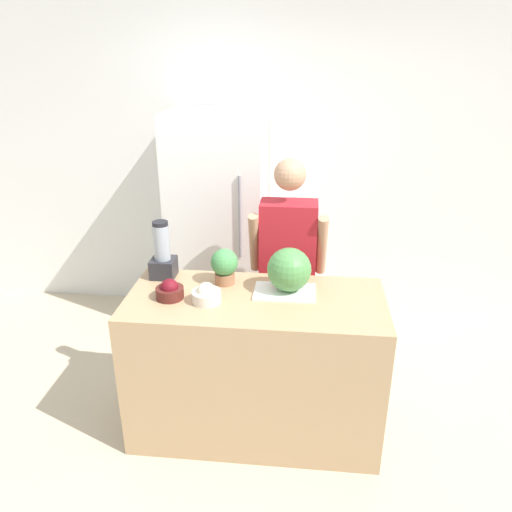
{
  "coord_description": "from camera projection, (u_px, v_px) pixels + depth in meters",
  "views": [
    {
      "loc": [
        0.27,
        -2.19,
        2.28
      ],
      "look_at": [
        0.0,
        0.37,
        1.18
      ],
      "focal_mm": 35.0,
      "sensor_mm": 36.0,
      "label": 1
    }
  ],
  "objects": [
    {
      "name": "cutting_board",
      "position": [
        285.0,
        292.0,
        2.93
      ],
      "size": [
        0.36,
        0.23,
        0.01
      ],
      "color": "white",
      "rests_on": "counter_island"
    },
    {
      "name": "potted_plant",
      "position": [
        224.0,
        265.0,
        3.01
      ],
      "size": [
        0.17,
        0.17,
        0.22
      ],
      "color": "#996647",
      "rests_on": "counter_island"
    },
    {
      "name": "bowl_cherries",
      "position": [
        170.0,
        291.0,
        2.86
      ],
      "size": [
        0.16,
        0.16,
        0.12
      ],
      "color": "#511E19",
      "rests_on": "counter_island"
    },
    {
      "name": "ground_plane",
      "position": [
        249.0,
        465.0,
        2.93
      ],
      "size": [
        14.0,
        14.0,
        0.0
      ],
      "primitive_type": "plane",
      "color": "beige"
    },
    {
      "name": "counter_island",
      "position": [
        255.0,
        365.0,
        3.06
      ],
      "size": [
        1.5,
        0.68,
        0.93
      ],
      "color": "tan",
      "rests_on": "ground_plane"
    },
    {
      "name": "bowl_cream",
      "position": [
        206.0,
        295.0,
        2.82
      ],
      "size": [
        0.17,
        0.17,
        0.12
      ],
      "color": "beige",
      "rests_on": "counter_island"
    },
    {
      "name": "blender",
      "position": [
        163.0,
        255.0,
        3.09
      ],
      "size": [
        0.15,
        0.15,
        0.37
      ],
      "color": "#28282D",
      "rests_on": "counter_island"
    },
    {
      "name": "person",
      "position": [
        287.0,
        270.0,
        3.47
      ],
      "size": [
        0.52,
        0.26,
        1.61
      ],
      "color": "gray",
      "rests_on": "ground_plane"
    },
    {
      "name": "refrigerator",
      "position": [
        219.0,
        224.0,
        4.11
      ],
      "size": [
        0.75,
        0.68,
        1.81
      ],
      "color": "white",
      "rests_on": "ground_plane"
    },
    {
      "name": "wall_back",
      "position": [
        276.0,
        168.0,
        4.26
      ],
      "size": [
        8.0,
        0.06,
        2.6
      ],
      "color": "white",
      "rests_on": "ground_plane"
    },
    {
      "name": "watermelon",
      "position": [
        289.0,
        270.0,
        2.9
      ],
      "size": [
        0.26,
        0.26,
        0.26
      ],
      "color": "#4C8C47",
      "rests_on": "cutting_board"
    }
  ]
}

